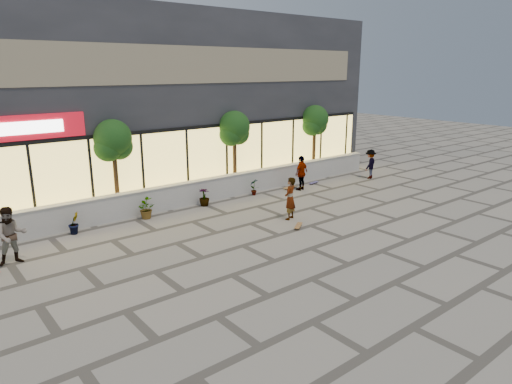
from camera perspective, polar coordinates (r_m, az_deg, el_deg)
ground at (r=15.53m, az=6.90°, el=-7.03°), size 80.00×80.00×0.00m
planter_wall at (r=20.58m, az=-7.10°, el=0.08°), size 22.00×0.42×1.04m
retail_building at (r=24.78m, az=-14.25°, el=11.03°), size 24.00×9.17×8.50m
shrub_b at (r=17.90m, az=-21.80°, el=-3.62°), size 0.57×0.57×0.81m
shrub_c at (r=18.83m, az=-13.69°, el=-2.05°), size 0.68×0.77×0.81m
shrub_d at (r=20.11m, az=-6.50°, el=-0.61°), size 0.64×0.64×0.81m
shrub_e at (r=21.68m, az=-0.25°, el=0.65°), size 0.46×0.35×0.81m
tree_midwest at (r=19.16m, az=-17.42°, el=5.91°), size 1.60×1.50×3.92m
tree_mideast at (r=22.04m, az=-2.72°, el=7.71°), size 1.60×1.50×3.92m
tree_east at (r=25.65m, az=7.36°, el=8.66°), size 1.60×1.50×3.92m
skater_center at (r=18.13m, az=4.28°, el=-0.81°), size 0.74×0.63×1.72m
skater_left at (r=15.84m, az=-28.26°, el=-4.82°), size 0.94×0.75×1.83m
skater_right_near at (r=22.62m, az=5.69°, el=2.38°), size 1.08×0.66×1.72m
skater_right_far at (r=25.72m, az=14.07°, el=3.41°), size 1.17×0.90×1.60m
skateboard_center at (r=17.44m, az=5.31°, el=-4.20°), size 0.73×0.60×0.09m
skateboard_right_near at (r=22.93m, az=4.31°, el=0.59°), size 0.84×0.26×0.10m
skateboard_right_far at (r=24.07m, az=7.21°, el=1.18°), size 0.71×0.29×0.08m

